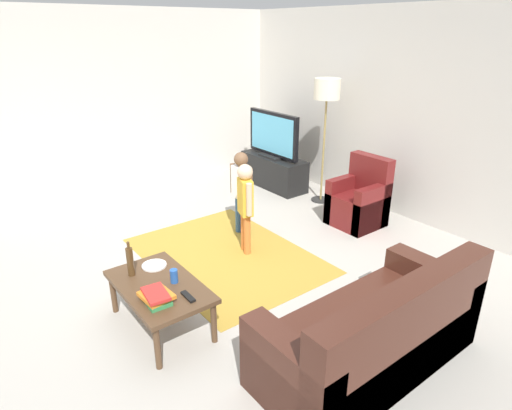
{
  "coord_description": "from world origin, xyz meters",
  "views": [
    {
      "loc": [
        3.42,
        -2.02,
        2.41
      ],
      "look_at": [
        0.0,
        0.6,
        0.65
      ],
      "focal_mm": 30.48,
      "sensor_mm": 36.0,
      "label": 1
    }
  ],
  "objects_px": {
    "bottle": "(130,261)",
    "plate": "(154,265)",
    "tv_stand": "(274,172)",
    "armchair": "(360,202)",
    "couch": "(377,337)",
    "child_near_tv": "(241,186)",
    "floor_lamp": "(327,96)",
    "coffee_table": "(159,289)",
    "book_stack": "(156,297)",
    "soda_can": "(174,276)",
    "tv": "(273,135)",
    "child_center": "(245,201)",
    "tv_remote": "(188,297)"
  },
  "relations": [
    {
      "from": "tv_stand",
      "to": "armchair",
      "type": "bearing_deg",
      "value": -1.24
    },
    {
      "from": "book_stack",
      "to": "floor_lamp",
      "type": "bearing_deg",
      "value": 113.96
    },
    {
      "from": "tv",
      "to": "soda_can",
      "type": "bearing_deg",
      "value": -52.5
    },
    {
      "from": "tv_stand",
      "to": "couch",
      "type": "xyz_separation_m",
      "value": [
        3.65,
        -2.03,
        0.05
      ]
    },
    {
      "from": "couch",
      "to": "soda_can",
      "type": "bearing_deg",
      "value": -146.48
    },
    {
      "from": "tv",
      "to": "tv_remote",
      "type": "xyz_separation_m",
      "value": [
        2.52,
        -2.95,
        -0.42
      ]
    },
    {
      "from": "couch",
      "to": "tv_remote",
      "type": "xyz_separation_m",
      "value": [
        -1.13,
        -0.95,
        0.14
      ]
    },
    {
      "from": "armchair",
      "to": "child_center",
      "type": "height_order",
      "value": "child_center"
    },
    {
      "from": "plate",
      "to": "coffee_table",
      "type": "bearing_deg",
      "value": -18.45
    },
    {
      "from": "couch",
      "to": "child_near_tv",
      "type": "distance_m",
      "value": 2.62
    },
    {
      "from": "tv",
      "to": "plate",
      "type": "distance_m",
      "value": 3.53
    },
    {
      "from": "tv",
      "to": "book_stack",
      "type": "relative_size",
      "value": 3.76
    },
    {
      "from": "tv_stand",
      "to": "floor_lamp",
      "type": "xyz_separation_m",
      "value": [
        0.93,
        0.15,
        1.3
      ]
    },
    {
      "from": "book_stack",
      "to": "plate",
      "type": "relative_size",
      "value": 1.33
    },
    {
      "from": "child_near_tv",
      "to": "child_center",
      "type": "height_order",
      "value": "same"
    },
    {
      "from": "book_stack",
      "to": "tv",
      "type": "bearing_deg",
      "value": 127.32
    },
    {
      "from": "couch",
      "to": "plate",
      "type": "relative_size",
      "value": 8.18
    },
    {
      "from": "floor_lamp",
      "to": "coffee_table",
      "type": "xyz_separation_m",
      "value": [
        1.27,
        -3.22,
        -1.17
      ]
    },
    {
      "from": "bottle",
      "to": "plate",
      "type": "distance_m",
      "value": 0.26
    },
    {
      "from": "couch",
      "to": "child_near_tv",
      "type": "height_order",
      "value": "child_near_tv"
    },
    {
      "from": "tv_stand",
      "to": "book_stack",
      "type": "bearing_deg",
      "value": -52.87
    },
    {
      "from": "tv",
      "to": "child_near_tv",
      "type": "height_order",
      "value": "tv"
    },
    {
      "from": "soda_can",
      "to": "plate",
      "type": "bearing_deg",
      "value": -176.73
    },
    {
      "from": "tv",
      "to": "bottle",
      "type": "height_order",
      "value": "tv"
    },
    {
      "from": "plate",
      "to": "child_near_tv",
      "type": "bearing_deg",
      "value": 117.01
    },
    {
      "from": "armchair",
      "to": "plate",
      "type": "bearing_deg",
      "value": -88.42
    },
    {
      "from": "armchair",
      "to": "book_stack",
      "type": "xyz_separation_m",
      "value": [
        0.6,
        -3.15,
        0.17
      ]
    },
    {
      "from": "floor_lamp",
      "to": "bottle",
      "type": "bearing_deg",
      "value": -73.54
    },
    {
      "from": "bottle",
      "to": "plate",
      "type": "xyz_separation_m",
      "value": [
        -0.02,
        0.22,
        -0.13
      ]
    },
    {
      "from": "armchair",
      "to": "plate",
      "type": "relative_size",
      "value": 4.09
    },
    {
      "from": "book_stack",
      "to": "armchair",
      "type": "bearing_deg",
      "value": 100.76
    },
    {
      "from": "couch",
      "to": "book_stack",
      "type": "xyz_separation_m",
      "value": [
        -1.23,
        -1.17,
        0.18
      ]
    },
    {
      "from": "tv",
      "to": "floor_lamp",
      "type": "relative_size",
      "value": 0.62
    },
    {
      "from": "tv",
      "to": "coffee_table",
      "type": "height_order",
      "value": "tv"
    },
    {
      "from": "tv",
      "to": "plate",
      "type": "xyz_separation_m",
      "value": [
        1.9,
        -2.95,
        -0.42
      ]
    },
    {
      "from": "child_near_tv",
      "to": "bottle",
      "type": "bearing_deg",
      "value": -65.45
    },
    {
      "from": "armchair",
      "to": "coffee_table",
      "type": "relative_size",
      "value": 0.9
    },
    {
      "from": "armchair",
      "to": "coffee_table",
      "type": "xyz_separation_m",
      "value": [
        0.38,
        -3.03,
        0.07
      ]
    },
    {
      "from": "tv_stand",
      "to": "couch",
      "type": "height_order",
      "value": "couch"
    },
    {
      "from": "bottle",
      "to": "child_center",
      "type": "bearing_deg",
      "value": 104.06
    },
    {
      "from": "tv_remote",
      "to": "plate",
      "type": "distance_m",
      "value": 0.62
    },
    {
      "from": "tv_stand",
      "to": "bottle",
      "type": "height_order",
      "value": "bottle"
    },
    {
      "from": "child_near_tv",
      "to": "soda_can",
      "type": "height_order",
      "value": "child_near_tv"
    },
    {
      "from": "tv",
      "to": "armchair",
      "type": "xyz_separation_m",
      "value": [
        1.82,
        -0.02,
        -0.55
      ]
    },
    {
      "from": "tv",
      "to": "book_stack",
      "type": "distance_m",
      "value": 4.01
    },
    {
      "from": "book_stack",
      "to": "tv_stand",
      "type": "bearing_deg",
      "value": 127.13
    },
    {
      "from": "coffee_table",
      "to": "tv_remote",
      "type": "distance_m",
      "value": 0.34
    },
    {
      "from": "child_near_tv",
      "to": "tv_remote",
      "type": "xyz_separation_m",
      "value": [
        1.4,
        -1.53,
        -0.2
      ]
    },
    {
      "from": "tv",
      "to": "book_stack",
      "type": "height_order",
      "value": "tv"
    },
    {
      "from": "bottle",
      "to": "tv_remote",
      "type": "bearing_deg",
      "value": 20.14
    }
  ]
}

